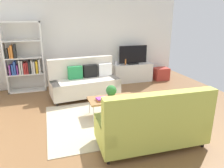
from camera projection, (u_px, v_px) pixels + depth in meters
ground_plane at (110, 116)px, 4.95m from camera, size 7.68×7.68×0.00m
wall_far at (86, 41)px, 7.06m from camera, size 6.40×0.12×2.90m
area_rug at (113, 118)px, 4.84m from camera, size 2.90×2.20×0.01m
couch_beige at (85, 81)px, 6.09m from camera, size 1.98×1.05×1.10m
couch_green at (152, 124)px, 3.69m from camera, size 1.92×0.89×1.10m
coffee_table at (112, 99)px, 4.92m from camera, size 1.10×0.56×0.42m
tv_console at (132, 73)px, 7.53m from camera, size 1.40×0.44×0.64m
tv at (133, 55)px, 7.32m from camera, size 1.00×0.20×0.64m
bookshelf at (24, 60)px, 6.37m from camera, size 1.10×0.36×2.10m
storage_trunk at (161, 74)px, 7.78m from camera, size 0.52×0.40×0.44m
potted_plant at (111, 92)px, 4.81m from camera, size 0.24×0.24×0.33m
table_book_0 at (102, 100)px, 4.79m from camera, size 0.25×0.20×0.03m
table_book_1 at (102, 98)px, 4.78m from camera, size 0.27×0.22×0.03m
vase_0 at (116, 63)px, 7.30m from camera, size 0.09×0.09×0.12m
vase_1 at (121, 62)px, 7.34m from camera, size 0.09×0.09×0.18m
bottle_0 at (126, 62)px, 7.29m from camera, size 0.04×0.04×0.20m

